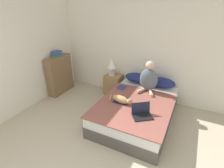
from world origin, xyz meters
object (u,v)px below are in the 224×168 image
object	(u,v)px
laptop_open	(142,114)
nightstand	(113,85)
bed	(137,110)
bookshelf	(60,75)
book_stack_top	(57,54)
pillow_far	(162,83)
pillow_near	(137,78)
table_lamp	(112,65)
cat_tabby	(122,99)
person_sitting	(149,79)

from	to	relation	value
laptop_open	nightstand	bearing A→B (deg)	96.07
bed	nightstand	distance (m)	1.29
nightstand	bookshelf	xyz separation A→B (m)	(-1.39, -0.55, 0.24)
laptop_open	book_stack_top	distance (m)	2.80
nightstand	bookshelf	size ratio (longest dim) A/B	0.53
bed	pillow_far	distance (m)	0.99
pillow_near	table_lamp	bearing A→B (deg)	-177.37
cat_tabby	laptop_open	size ratio (longest dim) A/B	1.33
pillow_far	table_lamp	xyz separation A→B (m)	(-1.35, -0.03, 0.25)
table_lamp	bed	bearing A→B (deg)	-38.97
bed	pillow_near	distance (m)	0.99
laptop_open	bookshelf	xyz separation A→B (m)	(-2.62, 0.77, -0.01)
person_sitting	table_lamp	world-z (taller)	person_sitting
person_sitting	cat_tabby	distance (m)	0.87
cat_tabby	book_stack_top	xyz separation A→B (m)	(-2.11, 0.52, 0.56)
person_sitting	nightstand	size ratio (longest dim) A/B	1.29
laptop_open	bed	bearing A→B (deg)	80.39
pillow_near	laptop_open	bearing A→B (deg)	-67.21
pillow_far	book_stack_top	bearing A→B (deg)	-168.03
nightstand	book_stack_top	bearing A→B (deg)	-158.60
pillow_near	nightstand	bearing A→B (deg)	-177.90
bookshelf	book_stack_top	xyz separation A→B (m)	(-0.00, 0.00, 0.60)
person_sitting	pillow_near	bearing A→B (deg)	140.14
pillow_far	bookshelf	size ratio (longest dim) A/B	0.60
bed	pillow_far	xyz separation A→B (m)	(0.32, 0.86, 0.36)
person_sitting	laptop_open	bearing A→B (deg)	-79.51
bookshelf	laptop_open	bearing A→B (deg)	-16.38
table_lamp	laptop_open	bearing A→B (deg)	-45.85
pillow_far	bed	bearing A→B (deg)	-110.23
pillow_near	table_lamp	distance (m)	0.75
table_lamp	book_stack_top	size ratio (longest dim) A/B	1.79
bed	nightstand	xyz separation A→B (m)	(-0.98, 0.84, 0.04)
nightstand	cat_tabby	bearing A→B (deg)	-56.26
bed	nightstand	size ratio (longest dim) A/B	3.71
pillow_near	laptop_open	xyz separation A→B (m)	(0.57, -1.35, -0.07)
bed	laptop_open	distance (m)	0.62
cat_tabby	book_stack_top	size ratio (longest dim) A/B	2.31
bookshelf	book_stack_top	size ratio (longest dim) A/B	4.14
table_lamp	cat_tabby	bearing A→B (deg)	-54.34
pillow_near	person_sitting	bearing A→B (deg)	-39.86
nightstand	table_lamp	xyz separation A→B (m)	(-0.05, -0.01, 0.57)
laptop_open	bookshelf	size ratio (longest dim) A/B	0.42
pillow_far	nightstand	world-z (taller)	pillow_far
table_lamp	bookshelf	xyz separation A→B (m)	(-1.35, -0.54, -0.33)
person_sitting	laptop_open	size ratio (longest dim) A/B	1.63
person_sitting	bookshelf	size ratio (longest dim) A/B	0.68
person_sitting	nightstand	bearing A→B (deg)	164.47
bookshelf	nightstand	bearing A→B (deg)	21.58
pillow_near	pillow_far	bearing A→B (deg)	0.00
bookshelf	pillow_far	bearing A→B (deg)	12.07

